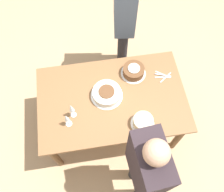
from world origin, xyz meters
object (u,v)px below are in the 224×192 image
(person_watching, at_px, (146,169))
(cake_front_chocolate, at_px, (134,71))
(person_cutting, at_px, (124,12))
(cake_center_white, at_px, (107,94))
(cake_back_decorated, at_px, (143,122))
(wine_glass_near, at_px, (71,108))
(wine_glass_far, at_px, (67,118))

(person_watching, bearing_deg, cake_front_chocolate, -11.10)
(person_cutting, bearing_deg, person_watching, 3.62)
(cake_center_white, bearing_deg, cake_back_decorated, 129.71)
(wine_glass_near, height_order, person_cutting, person_cutting)
(wine_glass_near, bearing_deg, cake_front_chocolate, -150.54)
(wine_glass_near, bearing_deg, wine_glass_far, 58.39)
(person_watching, bearing_deg, wine_glass_near, 35.64)
(wine_glass_near, height_order, person_watching, person_watching)
(person_watching, bearing_deg, person_cutting, -8.80)
(cake_front_chocolate, height_order, wine_glass_near, wine_glass_near)
(cake_front_chocolate, distance_m, cake_back_decorated, 0.57)
(wine_glass_far, distance_m, person_watching, 0.83)
(cake_center_white, relative_size, wine_glass_near, 1.43)
(cake_center_white, distance_m, wine_glass_far, 0.48)
(cake_center_white, xyz_separation_m, cake_back_decorated, (-0.29, 0.35, 0.01))
(person_watching, bearing_deg, wine_glass_far, 42.27)
(cake_center_white, height_order, wine_glass_far, wine_glass_far)
(cake_back_decorated, xyz_separation_m, person_cutting, (-0.02, -1.18, 0.22))
(cake_back_decorated, distance_m, wine_glass_near, 0.68)
(cake_center_white, xyz_separation_m, wine_glass_far, (0.40, 0.24, 0.10))
(cake_back_decorated, distance_m, person_cutting, 1.20)
(cake_front_chocolate, height_order, person_cutting, person_cutting)
(wine_glass_far, bearing_deg, wine_glass_near, -121.61)
(cake_front_chocolate, bearing_deg, cake_center_white, 34.46)
(cake_center_white, distance_m, cake_back_decorated, 0.46)
(cake_front_chocolate, bearing_deg, person_watching, 83.63)
(wine_glass_far, xyz_separation_m, person_watching, (-0.60, 0.56, 0.07))
(wine_glass_far, bearing_deg, cake_back_decorated, 171.13)
(person_cutting, xyz_separation_m, person_watching, (0.12, 1.63, -0.05))
(person_cutting, relative_size, person_watching, 1.05)
(cake_back_decorated, height_order, wine_glass_far, wine_glass_far)
(cake_center_white, relative_size, wine_glass_far, 1.54)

